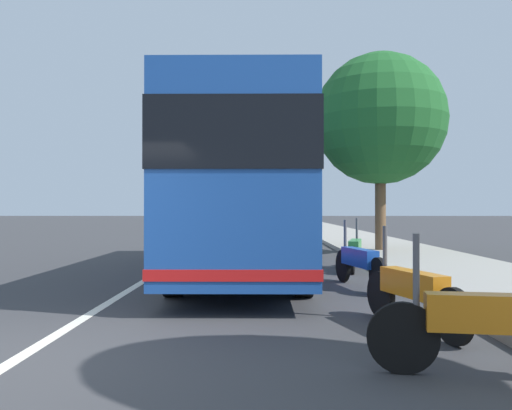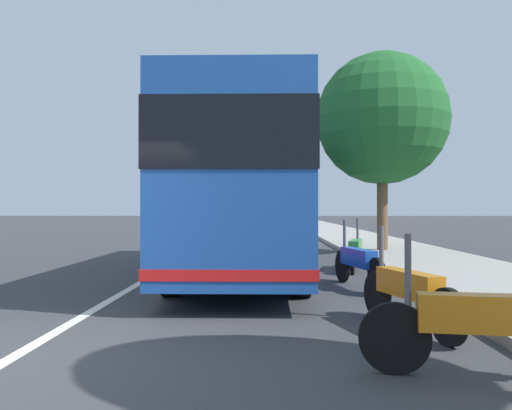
{
  "view_description": "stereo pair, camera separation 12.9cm",
  "coord_description": "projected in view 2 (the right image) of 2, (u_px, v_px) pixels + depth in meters",
  "views": [
    {
      "loc": [
        -5.22,
        -2.44,
        1.5
      ],
      "look_at": [
        7.36,
        -2.31,
        1.59
      ],
      "focal_mm": 37.76,
      "sensor_mm": 36.0,
      "label": 1
    },
    {
      "loc": [
        -5.22,
        -2.57,
        1.5
      ],
      "look_at": [
        7.36,
        -2.31,
        1.59
      ],
      "focal_mm": 37.76,
      "sensor_mm": 36.0,
      "label": 2
    }
  ],
  "objects": [
    {
      "name": "ground_plane",
      "position": [
        5.0,
        362.0,
        5.26
      ],
      "size": [
        220.0,
        220.0,
        0.0
      ],
      "primitive_type": "plane",
      "color": "#38383A"
    },
    {
      "name": "sidewalk_curb",
      "position": [
        422.0,
        260.0,
        15.12
      ],
      "size": [
        110.0,
        3.6,
        0.14
      ],
      "primitive_type": "cube",
      "color": "#9E998E",
      "rests_on": "ground"
    },
    {
      "name": "lane_divider_line",
      "position": [
        177.0,
        262.0,
        15.26
      ],
      "size": [
        110.0,
        0.16,
        0.01
      ],
      "primitive_type": "cube",
      "color": "silver",
      "rests_on": "ground"
    },
    {
      "name": "coach_bus",
      "position": [
        245.0,
        186.0,
        12.62
      ],
      "size": [
        10.77,
        2.52,
        3.59
      ],
      "rotation": [
        0.0,
        0.0,
        -0.0
      ],
      "color": "#1E4C9E",
      "rests_on": "ground"
    },
    {
      "name": "motorcycle_mid_row",
      "position": [
        485.0,
        325.0,
        4.74
      ],
      "size": [
        0.43,
        2.21,
        1.28
      ],
      "rotation": [
        0.0,
        0.0,
        1.41
      ],
      "color": "black",
      "rests_on": "ground"
    },
    {
      "name": "motorcycle_by_tree",
      "position": [
        408.0,
        292.0,
        6.65
      ],
      "size": [
        2.16,
        0.72,
        1.27
      ],
      "rotation": [
        0.0,
        0.0,
        0.29
      ],
      "color": "black",
      "rests_on": "ground"
    },
    {
      "name": "motorcycle_far_end",
      "position": [
        358.0,
        262.0,
        10.19
      ],
      "size": [
        2.33,
        0.59,
        1.28
      ],
      "rotation": [
        0.0,
        0.0,
        0.22
      ],
      "color": "black",
      "rests_on": "ground"
    },
    {
      "name": "motorcycle_nearest_curb",
      "position": [
        356.0,
        251.0,
        13.12
      ],
      "size": [
        2.29,
        0.63,
        1.26
      ],
      "rotation": [
        0.0,
        0.0,
        -0.24
      ],
      "color": "black",
      "rests_on": "ground"
    },
    {
      "name": "car_side_street",
      "position": [
        267.0,
        219.0,
        43.54
      ],
      "size": [
        4.71,
        2.11,
        1.53
      ],
      "rotation": [
        0.0,
        0.0,
        -0.06
      ],
      "color": "red",
      "rests_on": "ground"
    },
    {
      "name": "car_far_distant",
      "position": [
        205.0,
        219.0,
        42.5
      ],
      "size": [
        4.44,
        2.0,
        1.43
      ],
      "rotation": [
        0.0,
        0.0,
        3.18
      ],
      "color": "gold",
      "rests_on": "ground"
    },
    {
      "name": "roadside_tree_mid_block",
      "position": [
        382.0,
        119.0,
        17.94
      ],
      "size": [
        4.4,
        4.4,
        6.72
      ],
      "color": "brown",
      "rests_on": "ground"
    }
  ]
}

